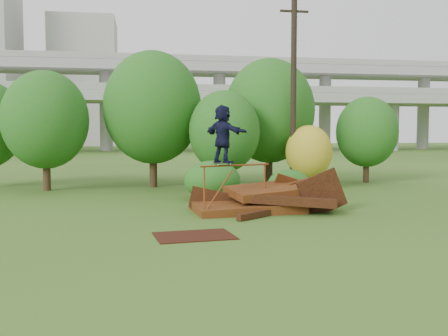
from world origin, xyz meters
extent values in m
plane|color=#2D5116|center=(0.00, 0.00, 0.00)|extent=(240.00, 240.00, 0.00)
cube|color=#3D1C0A|center=(0.12, 2.64, 0.18)|extent=(3.94, 2.62, 0.62)
cube|color=black|center=(1.62, 2.34, 0.42)|extent=(3.44, 2.66, 0.60)
cube|color=#3D1C0A|center=(0.92, 2.84, 0.70)|extent=(3.09, 2.38, 0.57)
cube|color=black|center=(2.72, 2.14, 0.65)|extent=(1.89, 0.17, 1.84)
cube|color=#3D1C0A|center=(1.92, 3.64, 0.55)|extent=(1.55, 0.39, 1.48)
cube|color=black|center=(-1.08, 3.04, 0.35)|extent=(1.68, 0.34, 1.08)
cube|color=black|center=(0.42, 1.44, 0.12)|extent=(2.09, 1.67, 0.20)
cube|color=#3D1C0A|center=(2.32, 3.34, 0.95)|extent=(1.14, 0.76, 0.31)
cylinder|color=brown|center=(-1.50, 1.80, 0.84)|extent=(0.06, 0.06, 1.67)
cylinder|color=brown|center=(0.78, 2.67, 0.84)|extent=(0.06, 0.06, 1.67)
cylinder|color=brown|center=(-0.36, 2.23, 1.67)|extent=(2.58, 1.04, 0.06)
cube|color=black|center=(-0.83, 2.05, 1.76)|extent=(0.71, 0.42, 0.02)
cylinder|color=beige|center=(-1.03, 1.90, 1.73)|extent=(0.06, 0.05, 0.05)
cylinder|color=beige|center=(-1.09, 2.04, 1.73)|extent=(0.06, 0.05, 0.05)
cylinder|color=beige|center=(-0.57, 2.07, 1.73)|extent=(0.06, 0.05, 0.05)
cylinder|color=beige|center=(-0.63, 2.21, 1.73)|extent=(0.06, 0.05, 0.05)
imported|color=black|center=(-0.83, 2.05, 2.75)|extent=(1.51, 1.80, 1.95)
cube|color=black|center=(-2.16, -1.33, 0.01)|extent=(2.24, 1.73, 0.03)
cylinder|color=black|center=(-8.07, 10.49, 0.94)|extent=(0.36, 0.36, 1.88)
ellipsoid|color=#134813|center=(-8.07, 10.49, 3.42)|extent=(4.09, 4.09, 4.70)
cylinder|color=black|center=(-2.96, 11.25, 1.10)|extent=(0.39, 0.39, 2.20)
ellipsoid|color=#134813|center=(-2.96, 11.25, 4.08)|extent=(4.99, 4.99, 5.74)
cylinder|color=black|center=(0.41, 9.21, 0.79)|extent=(0.34, 0.34, 1.58)
ellipsoid|color=#134813|center=(0.41, 9.21, 2.86)|extent=(3.43, 3.43, 3.94)
cylinder|color=black|center=(3.31, 11.82, 1.07)|extent=(0.38, 0.38, 2.14)
ellipsoid|color=#134813|center=(3.31, 11.82, 3.98)|extent=(4.90, 4.90, 5.63)
cylinder|color=black|center=(4.59, 9.00, 0.49)|extent=(0.28, 0.28, 0.99)
ellipsoid|color=#A58C19|center=(4.59, 9.00, 1.85)|extent=(2.29, 2.29, 2.64)
cylinder|color=black|center=(8.92, 11.76, 0.78)|extent=(0.33, 0.33, 1.56)
ellipsoid|color=#134813|center=(8.92, 11.76, 2.84)|extent=(3.43, 3.43, 3.94)
ellipsoid|color=#134813|center=(-0.65, 5.91, 0.82)|extent=(2.37, 2.19, 1.64)
ellipsoid|color=#134813|center=(2.51, 5.45, 0.63)|extent=(1.79, 1.64, 1.27)
cylinder|color=black|center=(3.77, 8.99, 4.68)|extent=(0.28, 0.28, 9.37)
cube|color=black|center=(3.77, 8.99, 8.62)|extent=(1.40, 0.10, 0.10)
cube|color=gray|center=(0.00, 60.00, 8.00)|extent=(160.00, 9.00, 1.40)
cube|color=gray|center=(0.00, 66.00, 13.00)|extent=(160.00, 9.00, 1.40)
cylinder|color=gray|center=(-18.00, 60.00, 4.00)|extent=(2.20, 2.20, 8.00)
cylinder|color=gray|center=(0.00, 60.00, 4.00)|extent=(2.20, 2.20, 8.00)
cylinder|color=gray|center=(18.00, 60.00, 4.00)|extent=(2.20, 2.20, 8.00)
cube|color=#9E9E99|center=(-16.00, 102.00, 14.00)|extent=(14.00, 14.00, 28.00)
camera|label=1|loc=(-3.53, -14.52, 2.77)|focal=40.00mm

